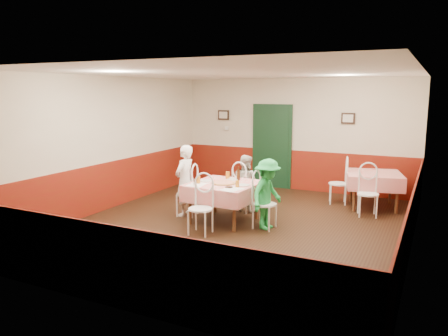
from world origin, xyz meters
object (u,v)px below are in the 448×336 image
at_px(main_table, 224,203).
at_px(chair_second_b, 368,194).
at_px(glass_a, 198,180).
at_px(beer_bottle, 238,174).
at_px(diner_far, 245,183).
at_px(diner_right, 267,194).
at_px(chair_right, 265,204).
at_px(diner_left, 185,181).
at_px(second_table, 373,190).
at_px(chair_far, 244,190).
at_px(chair_second_a, 338,184).
at_px(pizza, 223,183).
at_px(chair_near, 200,209).
at_px(glass_c, 228,175).
at_px(glass_b, 237,184).
at_px(wallet, 229,187).
at_px(chair_left, 187,194).

bearing_deg(main_table, chair_second_b, 33.86).
distance_m(glass_a, beer_bottle, 0.84).
relative_size(diner_far, diner_right, 0.92).
relative_size(chair_right, diner_left, 0.63).
xyz_separation_m(second_table, chair_far, (-2.38, -1.52, 0.08)).
bearing_deg(main_table, diner_right, -2.82).
bearing_deg(diner_left, second_table, 129.04).
xyz_separation_m(chair_second_b, diner_left, (-3.32, -1.58, 0.27)).
height_order(chair_second_a, glass_a, chair_second_a).
height_order(chair_right, pizza, chair_right).
bearing_deg(chair_near, chair_right, 37.30).
height_order(chair_far, diner_right, diner_right).
relative_size(chair_second_a, glass_c, 6.11).
relative_size(glass_c, beer_bottle, 0.61).
bearing_deg(diner_right, chair_far, 53.93).
xyz_separation_m(glass_b, diner_left, (-1.28, 0.27, -0.11)).
distance_m(chair_far, wallet, 1.25).
height_order(chair_second_a, beer_bottle, beer_bottle).
xyz_separation_m(chair_left, chair_far, (0.89, 0.81, 0.00)).
bearing_deg(chair_second_b, diner_right, -146.74).
bearing_deg(diner_left, beer_bottle, 111.90).
distance_m(beer_bottle, diner_left, 1.09).
distance_m(chair_left, chair_near, 1.20).
height_order(chair_left, pizza, chair_left).
relative_size(beer_bottle, wallet, 2.20).
height_order(main_table, second_table, same).
distance_m(glass_b, wallet, 0.17).
relative_size(chair_near, chair_second_a, 1.00).
xyz_separation_m(chair_right, chair_far, (-0.81, 0.89, 0.00)).
xyz_separation_m(main_table, wallet, (0.27, -0.34, 0.40)).
bearing_deg(diner_far, diner_right, 141.49).
height_order(chair_far, chair_second_b, same).
bearing_deg(glass_b, diner_right, 19.54).
height_order(chair_left, beer_bottle, beer_bottle).
bearing_deg(pizza, chair_right, 0.98).
relative_size(chair_second_b, diner_far, 0.76).
height_order(second_table, chair_second_b, chair_second_b).
bearing_deg(chair_second_b, glass_c, -168.14).
height_order(main_table, diner_left, diner_left).
xyz_separation_m(pizza, wallet, (0.25, -0.28, -0.00)).
relative_size(chair_near, chair_second_b, 1.00).
relative_size(second_table, wallet, 10.18).
relative_size(chair_far, wallet, 8.18).
bearing_deg(chair_near, chair_second_b, 40.24).
height_order(chair_near, wallet, chair_near).
distance_m(second_table, chair_second_b, 0.75).
relative_size(chair_right, glass_a, 6.53).
bearing_deg(second_table, chair_second_a, 180.00).
xyz_separation_m(second_table, glass_a, (-2.84, -2.63, 0.45)).
xyz_separation_m(chair_left, diner_far, (0.89, 0.86, 0.14)).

